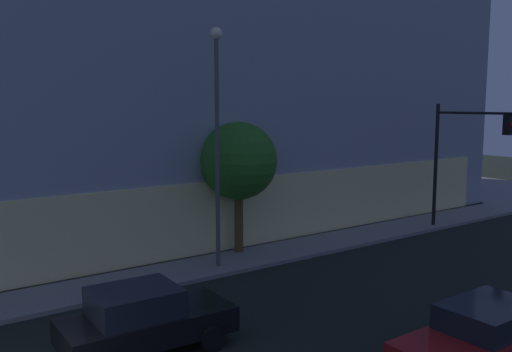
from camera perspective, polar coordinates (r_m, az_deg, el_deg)
The scene contains 6 objects.
modern_building at distance 35.54m, azimuth -12.90°, elevation 14.00°, with size 34.27×27.22×20.92m.
traffic_light_far_corner at distance 28.14m, azimuth 20.42°, elevation 2.91°, with size 0.32×4.35×6.08m.
street_lamp_sidewalk at distance 20.33m, azimuth -4.05°, elevation 5.68°, with size 0.44×0.44×8.81m.
sidewalk_tree at distance 22.42m, azimuth -1.82°, elevation 1.52°, with size 3.17×3.17×5.37m.
car_black at distance 14.69m, azimuth -11.50°, elevation -14.24°, with size 4.38×2.30×1.67m.
car_red at distance 14.52m, azimuth 22.35°, elevation -15.11°, with size 4.65×2.08×1.56m.
Camera 1 is at (-2.05, -10.84, 6.25)m, focal length 38.75 mm.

